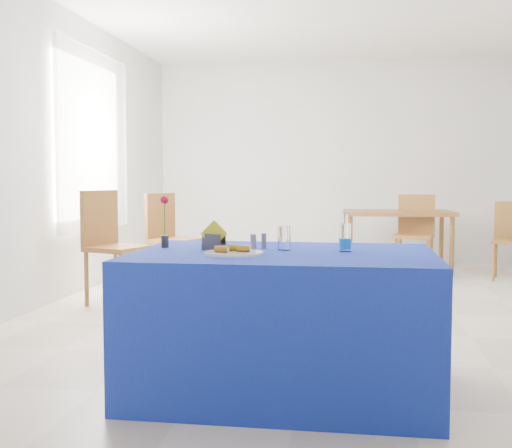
{
  "coord_description": "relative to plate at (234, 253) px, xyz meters",
  "views": [
    {
      "loc": [
        0.27,
        -5.56,
        1.15
      ],
      "look_at": [
        -0.23,
        -2.33,
        0.92
      ],
      "focal_mm": 45.0,
      "sensor_mm": 36.0,
      "label": 1
    }
  ],
  "objects": [
    {
      "name": "banana_pieces",
      "position": [
        -0.01,
        0.01,
        0.02
      ],
      "size": [
        0.18,
        0.13,
        0.03
      ],
      "color": "gold",
      "rests_on": "plate"
    },
    {
      "name": "chair_win_a",
      "position": [
        -1.61,
        2.36,
        -0.16
      ],
      "size": [
        0.59,
        0.59,
        1.05
      ],
      "rotation": [
        0.0,
        0.0,
        1.24
      ],
      "color": "#9B632D",
      "rests_on": "floor"
    },
    {
      "name": "chair_bg_right",
      "position": [
        2.41,
        4.47,
        -0.25
      ],
      "size": [
        0.49,
        0.49,
        0.89
      ],
      "rotation": [
        0.0,
        0.0,
        -0.27
      ],
      "color": "#9B632D",
      "rests_on": "floor"
    },
    {
      "name": "napkin_holder",
      "position": [
        -0.15,
        0.2,
        0.04
      ],
      "size": [
        0.15,
        0.1,
        0.17
      ],
      "color": "#36363B",
      "rests_on": "blue_table"
    },
    {
      "name": "chair_bg_left",
      "position": [
        1.34,
        4.61,
        -0.21
      ],
      "size": [
        0.52,
        0.52,
        0.97
      ],
      "rotation": [
        0.0,
        0.0,
        -0.22
      ],
      "color": "#9B632D",
      "rests_on": "floor"
    },
    {
      "name": "floor",
      "position": [
        0.34,
        2.33,
        -0.77
      ],
      "size": [
        7.0,
        7.0,
        0.0
      ],
      "primitive_type": "plane",
      "color": "beige",
      "rests_on": "ground"
    },
    {
      "name": "pepper_shaker",
      "position": [
        0.11,
        0.33,
        0.04
      ],
      "size": [
        0.03,
        0.03,
        0.08
      ],
      "primitive_type": "cylinder",
      "color": "slate",
      "rests_on": "blue_table"
    },
    {
      "name": "plate",
      "position": [
        0.0,
        0.0,
        0.0
      ],
      "size": [
        0.31,
        0.31,
        0.01
      ],
      "primitive_type": "cylinder",
      "color": "silver",
      "rests_on": "blue_table"
    },
    {
      "name": "water_bottle",
      "position": [
        0.57,
        0.24,
        0.06
      ],
      "size": [
        0.07,
        0.07,
        0.21
      ],
      "color": "white",
      "rests_on": "blue_table"
    },
    {
      "name": "curtain",
      "position": [
        -2.06,
        3.13,
        0.78
      ],
      "size": [
        0.04,
        1.75,
        1.85
      ],
      "primitive_type": "cube",
      "color": "white",
      "rests_on": "room_shell"
    },
    {
      "name": "salt_shaker",
      "position": [
        0.06,
        0.27,
        0.04
      ],
      "size": [
        0.03,
        0.03,
        0.08
      ],
      "primitive_type": "cylinder",
      "color": "gray",
      "rests_on": "blue_table"
    },
    {
      "name": "window_pane",
      "position": [
        -2.13,
        3.13,
        0.78
      ],
      "size": [
        0.04,
        1.5,
        1.6
      ],
      "primitive_type": "cube",
      "color": "white",
      "rests_on": "room_shell"
    },
    {
      "name": "room_shell",
      "position": [
        0.34,
        2.33,
        0.98
      ],
      "size": [
        7.0,
        7.0,
        7.0
      ],
      "color": "silver",
      "rests_on": "ground"
    },
    {
      "name": "rose_vase",
      "position": [
        -0.45,
        0.29,
        0.13
      ],
      "size": [
        0.05,
        0.05,
        0.3
      ],
      "color": "#222327",
      "rests_on": "blue_table"
    },
    {
      "name": "oak_table",
      "position": [
        1.15,
        4.95,
        -0.09
      ],
      "size": [
        1.37,
        0.91,
        0.76
      ],
      "color": "brown",
      "rests_on": "floor"
    },
    {
      "name": "chair_win_b",
      "position": [
        -1.36,
        3.41,
        -0.19
      ],
      "size": [
        0.59,
        0.59,
        1.0
      ],
      "rotation": [
        0.0,
        0.0,
        1.14
      ],
      "color": "#9B632D",
      "rests_on": "floor"
    },
    {
      "name": "blue_table",
      "position": [
        0.24,
        0.17,
        -0.39
      ],
      "size": [
        1.6,
        1.1,
        0.76
      ],
      "color": "navy",
      "rests_on": "floor"
    },
    {
      "name": "drinking_glass",
      "position": [
        0.23,
        0.26,
        0.06
      ],
      "size": [
        0.07,
        0.07,
        0.13
      ],
      "primitive_type": "cylinder",
      "color": "white",
      "rests_on": "blue_table"
    }
  ]
}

